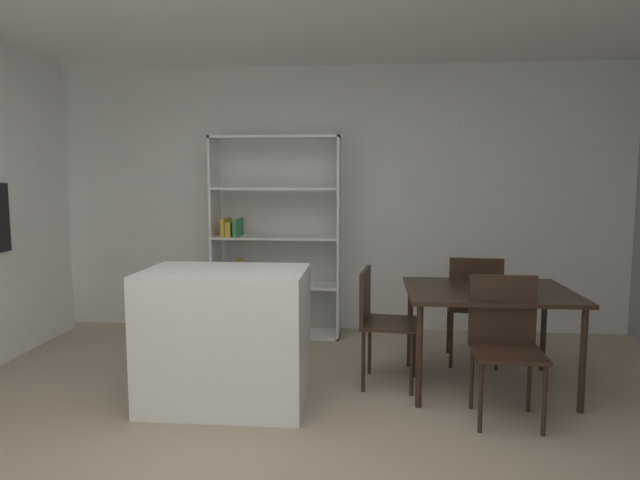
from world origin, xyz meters
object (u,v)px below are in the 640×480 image
at_px(kitchen_island, 226,337).
at_px(dining_table, 488,298).
at_px(open_bookshelf, 270,239).
at_px(dining_chair_far, 474,300).
at_px(dining_chair_near, 505,334).
at_px(dining_chair_island_side, 378,314).

bearing_deg(kitchen_island, dining_table, 13.74).
distance_m(open_bookshelf, dining_chair_far, 2.01).
xyz_separation_m(open_bookshelf, dining_table, (1.83, -1.25, -0.28)).
bearing_deg(dining_chair_near, dining_chair_island_side, 149.76).
bearing_deg(dining_chair_island_side, kitchen_island, 120.84).
height_order(kitchen_island, dining_chair_near, kitchen_island).
height_order(dining_table, dining_chair_far, dining_chair_far).
distance_m(kitchen_island, dining_chair_island_side, 1.14).
xyz_separation_m(dining_chair_island_side, dining_chair_far, (0.79, 0.48, 0.02)).
xyz_separation_m(kitchen_island, dining_table, (1.83, 0.45, 0.20)).
bearing_deg(dining_chair_near, open_bookshelf, 138.30).
height_order(open_bookshelf, dining_chair_near, open_bookshelf).
bearing_deg(dining_table, dining_chair_near, -89.63).
relative_size(open_bookshelf, dining_table, 1.64).
relative_size(open_bookshelf, dining_chair_near, 2.13).
relative_size(dining_table, dining_chair_far, 1.29).
bearing_deg(dining_chair_far, open_bookshelf, -17.98).
bearing_deg(dining_chair_near, dining_chair_far, 92.54).
distance_m(dining_table, dining_chair_near, 0.51).
relative_size(dining_table, dining_chair_island_side, 1.36).
bearing_deg(dining_chair_island_side, dining_chair_far, -51.73).
distance_m(dining_chair_far, dining_chair_near, 0.98).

